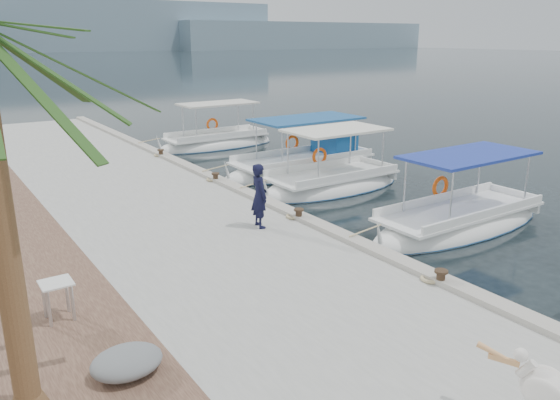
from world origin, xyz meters
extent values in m
plane|color=black|center=(0.00, 0.00, 0.00)|extent=(400.00, 400.00, 0.00)
cube|color=#989893|center=(-3.00, 5.00, 0.25)|extent=(6.00, 40.00, 0.50)
cube|color=#A09A8E|center=(-0.22, 5.00, 0.56)|extent=(0.44, 40.00, 0.12)
cube|color=gray|center=(40.00, 210.00, 9.00)|extent=(160.00, 40.00, 18.00)
cube|color=gray|center=(140.00, 200.00, 5.50)|extent=(120.00, 40.00, 11.00)
ellipsoid|color=white|center=(3.95, -0.59, 0.05)|extent=(6.71, 2.18, 1.30)
ellipsoid|color=navy|center=(3.95, -0.59, 0.03)|extent=(6.74, 2.22, 0.22)
cube|color=white|center=(3.95, -0.59, 0.55)|extent=(5.50, 1.87, 0.08)
cube|color=#1E3297|center=(4.12, -0.59, 2.19)|extent=(4.02, 2.00, 0.08)
cylinder|color=silver|center=(2.44, -1.41, 1.35)|extent=(0.05, 0.05, 1.60)
torus|color=#F5530C|center=(4.25, 0.44, 1.00)|extent=(0.68, 0.12, 0.68)
ellipsoid|color=white|center=(3.60, 4.88, 0.05)|extent=(5.99, 2.39, 1.30)
ellipsoid|color=navy|center=(3.60, 4.88, 0.03)|extent=(6.02, 2.44, 0.22)
cube|color=white|center=(3.60, 4.88, 0.55)|extent=(4.91, 2.05, 0.08)
cube|color=silver|center=(3.75, 4.88, 2.19)|extent=(3.59, 2.20, 0.08)
cylinder|color=silver|center=(2.25, 3.98, 1.35)|extent=(0.05, 0.05, 1.60)
torus|color=#F5530C|center=(3.90, 6.01, 1.00)|extent=(0.68, 0.12, 0.68)
ellipsoid|color=white|center=(4.30, 7.65, 0.05)|extent=(7.40, 2.51, 1.30)
ellipsoid|color=navy|center=(4.30, 7.65, 0.03)|extent=(7.44, 2.56, 0.22)
cube|color=white|center=(4.30, 7.65, 0.55)|extent=(6.07, 2.16, 0.08)
cube|color=#1B4D88|center=(4.48, 7.65, 2.19)|extent=(4.44, 2.31, 0.08)
cylinder|color=silver|center=(2.63, 6.71, 1.35)|extent=(0.05, 0.05, 1.60)
torus|color=#F5530C|center=(4.60, 8.84, 1.00)|extent=(0.68, 0.12, 0.68)
cube|color=navy|center=(5.96, 7.65, 1.10)|extent=(1.20, 1.76, 1.00)
ellipsoid|color=white|center=(3.78, 14.38, 0.05)|extent=(6.37, 2.06, 1.30)
ellipsoid|color=navy|center=(3.78, 14.38, 0.03)|extent=(6.40, 2.10, 0.22)
cube|color=white|center=(3.78, 14.38, 0.55)|extent=(5.22, 1.77, 0.08)
cube|color=beige|center=(3.94, 14.38, 2.19)|extent=(3.82, 1.90, 0.08)
cylinder|color=silver|center=(2.35, 13.61, 1.35)|extent=(0.05, 0.05, 1.60)
torus|color=#F5530C|center=(4.08, 15.36, 1.00)|extent=(0.68, 0.12, 0.68)
cylinder|color=black|center=(-0.35, -3.50, 0.65)|extent=(0.18, 0.18, 0.30)
cylinder|color=black|center=(-0.35, -3.50, 0.80)|extent=(0.28, 0.28, 0.05)
cylinder|color=black|center=(-0.35, 1.50, 0.65)|extent=(0.18, 0.18, 0.30)
cylinder|color=black|center=(-0.35, 1.50, 0.80)|extent=(0.28, 0.28, 0.05)
cylinder|color=black|center=(-0.35, 6.50, 0.65)|extent=(0.18, 0.18, 0.30)
cylinder|color=black|center=(-0.35, 6.50, 0.80)|extent=(0.28, 0.28, 0.05)
cylinder|color=black|center=(-0.35, 11.50, 0.65)|extent=(0.18, 0.18, 0.30)
cylinder|color=black|center=(-0.35, 11.50, 0.80)|extent=(0.28, 0.28, 0.05)
ellipsoid|color=white|center=(-2.59, -7.09, 1.00)|extent=(0.69, 0.85, 0.58)
cylinder|color=white|center=(-2.69, -6.84, 1.24)|extent=(0.21, 0.29, 0.31)
sphere|color=white|center=(-2.73, -6.76, 1.42)|extent=(0.19, 0.19, 0.19)
cone|color=#EAA566|center=(-2.84, -6.50, 1.33)|extent=(0.30, 0.55, 0.22)
imported|color=black|center=(-1.55, 1.64, 1.37)|extent=(0.50, 0.69, 1.74)
cylinder|color=brown|center=(-8.18, -3.16, 3.02)|extent=(0.34, 0.34, 5.04)
ellipsoid|color=slate|center=(-6.76, -2.91, 0.70)|extent=(1.10, 0.90, 0.40)
cylinder|color=silver|center=(-7.41, -0.79, 0.85)|extent=(0.06, 0.06, 0.70)
cylinder|color=silver|center=(-7.01, -0.79, 0.85)|extent=(0.06, 0.06, 0.70)
cylinder|color=silver|center=(-7.41, -0.39, 0.85)|extent=(0.06, 0.06, 0.70)
cylinder|color=silver|center=(-7.01, -0.39, 0.85)|extent=(0.06, 0.06, 0.70)
cube|color=white|center=(-7.21, -0.59, 1.21)|extent=(0.55, 0.55, 0.03)
camera|label=1|loc=(-8.86, -10.19, 5.44)|focal=35.00mm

